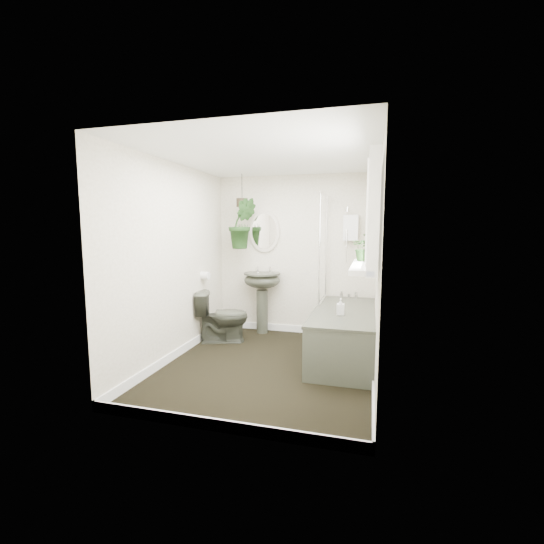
# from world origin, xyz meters

# --- Properties ---
(floor) EXTENTS (2.30, 2.80, 0.02)m
(floor) POSITION_xyz_m (0.00, 0.00, -0.01)
(floor) COLOR black
(floor) RESTS_ON ground
(ceiling) EXTENTS (2.30, 2.80, 0.02)m
(ceiling) POSITION_xyz_m (0.00, 0.00, 2.31)
(ceiling) COLOR white
(ceiling) RESTS_ON ground
(wall_back) EXTENTS (2.30, 0.02, 2.30)m
(wall_back) POSITION_xyz_m (0.00, 1.41, 1.15)
(wall_back) COLOR silver
(wall_back) RESTS_ON ground
(wall_front) EXTENTS (2.30, 0.02, 2.30)m
(wall_front) POSITION_xyz_m (0.00, -1.41, 1.15)
(wall_front) COLOR silver
(wall_front) RESTS_ON ground
(wall_left) EXTENTS (0.02, 2.80, 2.30)m
(wall_left) POSITION_xyz_m (-1.16, 0.00, 1.15)
(wall_left) COLOR silver
(wall_left) RESTS_ON ground
(wall_right) EXTENTS (0.02, 2.80, 2.30)m
(wall_right) POSITION_xyz_m (1.16, 0.00, 1.15)
(wall_right) COLOR silver
(wall_right) RESTS_ON ground
(skirting) EXTENTS (2.30, 2.80, 0.10)m
(skirting) POSITION_xyz_m (0.00, 0.00, 0.05)
(skirting) COLOR white
(skirting) RESTS_ON floor
(bathtub) EXTENTS (0.72, 1.72, 0.58)m
(bathtub) POSITION_xyz_m (0.80, 0.50, 0.29)
(bathtub) COLOR #34372C
(bathtub) RESTS_ON floor
(bath_screen) EXTENTS (0.04, 0.72, 1.40)m
(bath_screen) POSITION_xyz_m (0.47, 0.99, 1.28)
(bath_screen) COLOR silver
(bath_screen) RESTS_ON bathtub
(shower_box) EXTENTS (0.20, 0.10, 0.35)m
(shower_box) POSITION_xyz_m (0.80, 1.34, 1.55)
(shower_box) COLOR white
(shower_box) RESTS_ON wall_back
(oval_mirror) EXTENTS (0.46, 0.03, 0.62)m
(oval_mirror) POSITION_xyz_m (-0.45, 1.37, 1.50)
(oval_mirror) COLOR beige
(oval_mirror) RESTS_ON wall_back
(wall_sconce) EXTENTS (0.04, 0.04, 0.22)m
(wall_sconce) POSITION_xyz_m (-0.85, 1.36, 1.40)
(wall_sconce) COLOR black
(wall_sconce) RESTS_ON wall_back
(toilet_roll_holder) EXTENTS (0.11, 0.11, 0.11)m
(toilet_roll_holder) POSITION_xyz_m (-1.10, 0.70, 0.90)
(toilet_roll_holder) COLOR white
(toilet_roll_holder) RESTS_ON wall_left
(window_recess) EXTENTS (0.08, 1.00, 0.90)m
(window_recess) POSITION_xyz_m (1.09, -0.70, 1.65)
(window_recess) COLOR white
(window_recess) RESTS_ON wall_right
(window_sill) EXTENTS (0.18, 1.00, 0.04)m
(window_sill) POSITION_xyz_m (1.02, -0.70, 1.23)
(window_sill) COLOR white
(window_sill) RESTS_ON wall_right
(window_blinds) EXTENTS (0.01, 0.86, 0.76)m
(window_blinds) POSITION_xyz_m (1.04, -0.70, 1.65)
(window_blinds) COLOR white
(window_blinds) RESTS_ON wall_right
(toilet) EXTENTS (0.78, 0.60, 0.70)m
(toilet) POSITION_xyz_m (-0.85, 0.69, 0.35)
(toilet) COLOR #34372C
(toilet) RESTS_ON floor
(pedestal_sink) EXTENTS (0.55, 0.48, 0.90)m
(pedestal_sink) POSITION_xyz_m (-0.45, 1.24, 0.45)
(pedestal_sink) COLOR #34372C
(pedestal_sink) RESTS_ON floor
(sill_plant) EXTENTS (0.24, 0.22, 0.24)m
(sill_plant) POSITION_xyz_m (1.02, -0.42, 1.37)
(sill_plant) COLOR black
(sill_plant) RESTS_ON window_sill
(hanging_plant) EXTENTS (0.48, 0.44, 0.71)m
(hanging_plant) POSITION_xyz_m (-0.70, 1.11, 1.61)
(hanging_plant) COLOR black
(hanging_plant) RESTS_ON ceiling
(soap_bottle) EXTENTS (0.09, 0.09, 0.18)m
(soap_bottle) POSITION_xyz_m (0.77, 0.26, 0.67)
(soap_bottle) COLOR #272324
(soap_bottle) RESTS_ON bathtub
(hanging_pot) EXTENTS (0.16, 0.16, 0.12)m
(hanging_pot) POSITION_xyz_m (-0.70, 1.11, 1.90)
(hanging_pot) COLOR black
(hanging_pot) RESTS_ON ceiling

